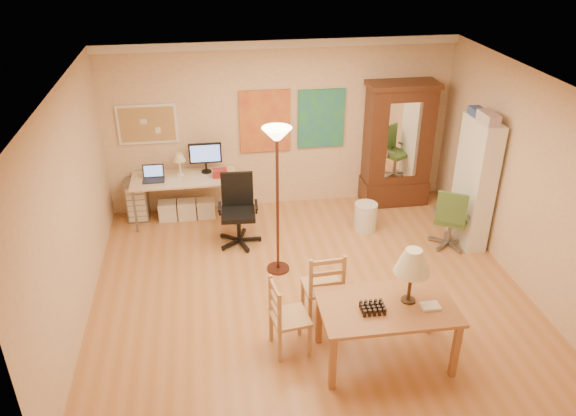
{
  "coord_description": "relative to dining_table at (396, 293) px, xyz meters",
  "views": [
    {
      "loc": [
        -1.17,
        -5.9,
        4.34
      ],
      "look_at": [
        -0.22,
        0.3,
        1.04
      ],
      "focal_mm": 35.0,
      "sensor_mm": 36.0,
      "label": 1
    }
  ],
  "objects": [
    {
      "name": "floor",
      "position": [
        -0.66,
        1.39,
        -0.85
      ],
      "size": [
        5.5,
        5.5,
        0.0
      ],
      "primitive_type": "plane",
      "color": "#B0733E",
      "rests_on": "ground"
    },
    {
      "name": "crown_molding",
      "position": [
        -0.66,
        3.85,
        1.79
      ],
      "size": [
        5.5,
        0.08,
        0.12
      ],
      "primitive_type": "cube",
      "color": "white",
      "rests_on": "floor"
    },
    {
      "name": "corkboard",
      "position": [
        -2.71,
        3.86,
        0.65
      ],
      "size": [
        0.9,
        0.04,
        0.62
      ],
      "primitive_type": "cube",
      "color": "#A9834F",
      "rests_on": "floor"
    },
    {
      "name": "art_panel_left",
      "position": [
        -0.91,
        3.86,
        0.6
      ],
      "size": [
        0.8,
        0.04,
        1.0
      ],
      "primitive_type": "cube",
      "color": "gold",
      "rests_on": "floor"
    },
    {
      "name": "art_panel_right",
      "position": [
        -0.01,
        3.86,
        0.6
      ],
      "size": [
        0.75,
        0.04,
        0.95
      ],
      "primitive_type": "cube",
      "color": "teal",
      "rests_on": "floor"
    },
    {
      "name": "dining_table",
      "position": [
        0.0,
        0.0,
        0.0
      ],
      "size": [
        1.44,
        0.87,
        1.34
      ],
      "color": "brown",
      "rests_on": "floor"
    },
    {
      "name": "ladder_chair_back",
      "position": [
        -0.61,
        0.75,
        -0.4
      ],
      "size": [
        0.47,
        0.45,
        0.96
      ],
      "color": "tan",
      "rests_on": "floor"
    },
    {
      "name": "ladder_chair_left",
      "position": [
        -1.1,
        0.3,
        -0.43
      ],
      "size": [
        0.45,
        0.46,
        0.89
      ],
      "color": "tan",
      "rests_on": "floor"
    },
    {
      "name": "torchiere_lamp",
      "position": [
        -0.99,
        1.87,
        0.79
      ],
      "size": [
        0.37,
        0.37,
        2.05
      ],
      "color": "#46241C",
      "rests_on": "floor"
    },
    {
      "name": "computer_desk",
      "position": [
        -2.19,
        3.55,
        -0.4
      ],
      "size": [
        1.61,
        0.7,
        1.22
      ],
      "color": "beige",
      "rests_on": "floor"
    },
    {
      "name": "office_chair_black",
      "position": [
        -1.45,
        2.69,
        -0.57
      ],
      "size": [
        0.65,
        0.65,
        1.05
      ],
      "color": "black",
      "rests_on": "floor"
    },
    {
      "name": "office_chair_green",
      "position": [
        1.56,
        2.11,
        -0.6
      ],
      "size": [
        0.59,
        0.59,
        0.94
      ],
      "color": "slate",
      "rests_on": "floor"
    },
    {
      "name": "drawer_cart",
      "position": [
        -2.98,
        3.68,
        -0.53
      ],
      "size": [
        0.32,
        0.39,
        0.65
      ],
      "color": "slate",
      "rests_on": "floor"
    },
    {
      "name": "armoire",
      "position": [
        1.22,
        3.63,
        0.04
      ],
      "size": [
        1.11,
        0.53,
        2.05
      ],
      "color": "#37190F",
      "rests_on": "floor"
    },
    {
      "name": "bookshelf",
      "position": [
        1.89,
        2.23,
        0.09
      ],
      "size": [
        0.28,
        0.75,
        1.89
      ],
      "color": "white",
      "rests_on": "floor"
    },
    {
      "name": "wastebin",
      "position": [
        0.49,
        2.77,
        -0.63
      ],
      "size": [
        0.35,
        0.35,
        0.44
      ],
      "primitive_type": "cylinder",
      "color": "silver",
      "rests_on": "floor"
    }
  ]
}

